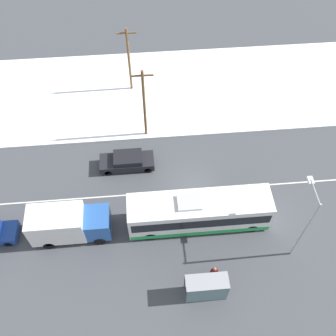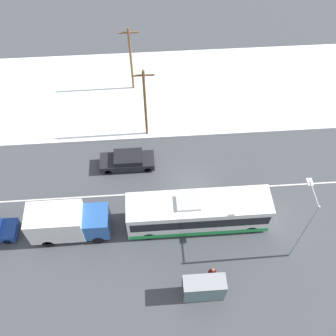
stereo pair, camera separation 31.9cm
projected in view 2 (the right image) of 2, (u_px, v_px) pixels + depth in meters
ground_plane at (192, 191)px, 33.52m from camera, size 120.00×120.00×0.00m
snow_lot at (179, 90)px, 40.67m from camera, size 80.00×12.57×0.12m
lane_marking_center at (192, 191)px, 33.52m from camera, size 60.00×0.12×0.00m
city_bus at (198, 213)px, 30.41m from camera, size 11.00×2.57×3.35m
box_truck at (67, 222)px, 29.84m from camera, size 6.07×2.30×3.14m
sedan_car at (128, 160)px, 34.42m from camera, size 4.75×1.80×1.47m
pedestrian_at_stop at (212, 272)px, 28.28m from camera, size 0.58×0.26×1.62m
bus_shelter at (205, 290)px, 26.85m from camera, size 2.95×1.20×2.40m
streetlamp at (305, 222)px, 26.56m from camera, size 0.36×2.29×7.43m
utility_pole_roadside at (145, 104)px, 33.98m from camera, size 1.80×0.24×7.68m
utility_pole_snowlot at (131, 59)px, 37.81m from camera, size 1.80×0.24×7.24m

